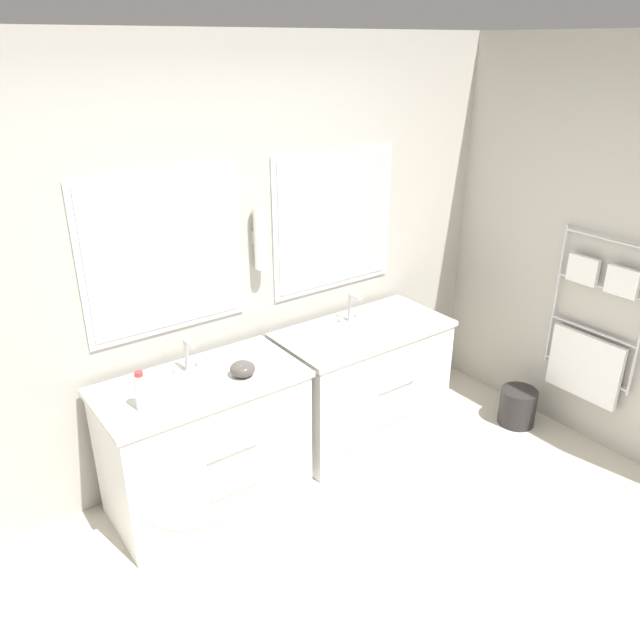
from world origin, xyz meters
TOP-DOWN VIEW (x-y plane):
  - wall_back at (0.01, 1.78)m, footprint 5.99×0.16m
  - wall_right at (2.22, 0.78)m, footprint 0.13×3.62m
  - vanity_left at (-0.23, 1.37)m, footprint 1.15×0.66m
  - vanity_right at (0.94, 1.37)m, footprint 1.15×0.66m
  - faucet_left at (-0.23, 1.55)m, footprint 0.17×0.12m
  - faucet_right at (0.94, 1.55)m, footprint 0.17×0.12m
  - toiletry_bottle at (-0.60, 1.31)m, footprint 0.06×0.06m
  - amenity_bowl at (-0.01, 1.31)m, footprint 0.14×0.14m
  - waste_bin at (1.94, 0.85)m, footprint 0.26×0.26m

SIDE VIEW (x-z plane):
  - waste_bin at x=1.94m, z-range 0.01..0.27m
  - vanity_left at x=-0.23m, z-range 0.00..0.82m
  - vanity_right at x=0.94m, z-range 0.00..0.82m
  - amenity_bowl at x=-0.01m, z-range 0.82..0.91m
  - faucet_left at x=-0.23m, z-range 0.82..1.02m
  - faucet_right at x=0.94m, z-range 0.82..1.02m
  - toiletry_bottle at x=-0.60m, z-range 0.82..1.03m
  - wall_right at x=2.22m, z-range -0.01..2.59m
  - wall_back at x=0.01m, z-range 0.01..2.61m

